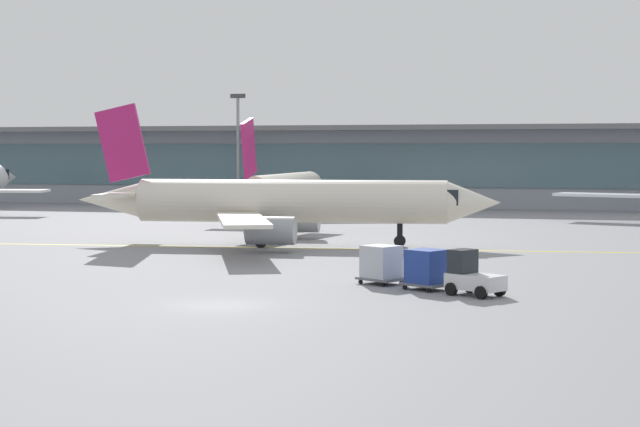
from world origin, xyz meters
TOP-DOWN VIEW (x-y plane):
  - ground_plane at (0.00, 0.00)m, footprint 400.00×400.00m
  - taxiway_centreline_stripe at (-4.81, 26.23)m, footprint 109.50×11.18m
  - terminal_concourse at (0.00, 81.71)m, footprint 214.37×11.00m
  - gate_airplane_1 at (-13.60, 56.37)m, footprint 26.89×28.84m
  - taxiing_regional_jet at (-5.20, 28.19)m, footprint 30.37×28.10m
  - baggage_tug at (10.15, 5.78)m, footprint 2.95×2.58m
  - cargo_dolly_lead at (7.84, 7.20)m, footprint 2.63×2.46m
  - cargo_dolly_trailing at (5.34, 8.73)m, footprint 2.63×2.46m
  - apron_light_mast_1 at (-24.59, 75.03)m, footprint 1.80×0.36m

SIDE VIEW (x-z plane):
  - ground_plane at x=0.00m, z-range 0.00..0.00m
  - taxiway_centreline_stripe at x=-4.81m, z-range 0.00..0.01m
  - baggage_tug at x=10.15m, z-range -0.16..1.94m
  - cargo_dolly_lead at x=7.84m, z-range 0.08..2.02m
  - cargo_dolly_trailing at x=5.34m, z-range 0.08..2.02m
  - gate_airplane_1 at x=-13.60m, z-range -1.92..7.66m
  - taxiing_regional_jet at x=-5.20m, z-range -2.01..8.04m
  - terminal_concourse at x=0.00m, z-range 0.12..9.72m
  - apron_light_mast_1 at x=-24.59m, z-range 0.68..14.02m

